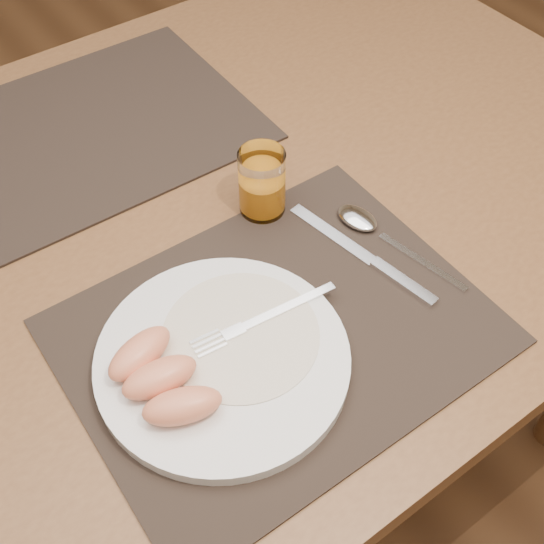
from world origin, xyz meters
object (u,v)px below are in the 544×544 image
(fork, at_px, (253,323))
(juice_glass, at_px, (262,185))
(knife, at_px, (373,261))
(table, at_px, (188,256))
(spoon, at_px, (367,224))
(placemat_near, at_px, (277,331))
(plate, at_px, (223,359))
(placemat_far, at_px, (90,130))

(fork, relative_size, juice_glass, 1.97)
(knife, height_order, juice_glass, juice_glass)
(table, xyz_separation_m, spoon, (0.17, -0.16, 0.09))
(table, height_order, knife, knife)
(fork, bearing_deg, placemat_near, -29.61)
(table, relative_size, juice_glass, 15.76)
(plate, bearing_deg, placemat_near, 0.61)
(spoon, bearing_deg, knife, -123.27)
(placemat_near, bearing_deg, knife, 4.86)
(knife, relative_size, spoon, 1.14)
(placemat_near, distance_m, plate, 0.07)
(placemat_far, distance_m, knife, 0.46)
(plate, xyz_separation_m, fork, (0.05, 0.01, 0.01))
(placemat_far, height_order, plate, plate)
(fork, height_order, knife, fork)
(plate, height_order, knife, plate)
(placemat_near, relative_size, fork, 2.57)
(spoon, xyz_separation_m, juice_glass, (-0.09, 0.10, 0.03))
(plate, relative_size, juice_glass, 3.04)
(table, bearing_deg, plate, -110.06)
(placemat_near, xyz_separation_m, fork, (-0.02, 0.01, 0.02))
(placemat_far, xyz_separation_m, spoon, (0.20, -0.38, 0.01))
(table, distance_m, placemat_near, 0.24)
(knife, distance_m, juice_glass, 0.17)
(plate, height_order, fork, fork)
(placemat_near, bearing_deg, table, 87.82)
(placemat_far, distance_m, juice_glass, 0.30)
(placemat_near, height_order, placemat_far, same)
(knife, distance_m, spoon, 0.06)
(table, relative_size, fork, 7.99)
(placemat_far, height_order, spoon, spoon)
(spoon, distance_m, juice_glass, 0.14)
(plate, distance_m, fork, 0.05)
(fork, bearing_deg, spoon, 13.25)
(table, distance_m, plate, 0.25)
(fork, relative_size, spoon, 0.91)
(placemat_near, height_order, juice_glass, juice_glass)
(fork, bearing_deg, table, 81.34)
(table, bearing_deg, knife, -55.61)
(placemat_near, bearing_deg, spoon, 18.64)
(table, relative_size, placemat_far, 3.11)
(plate, height_order, spoon, plate)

